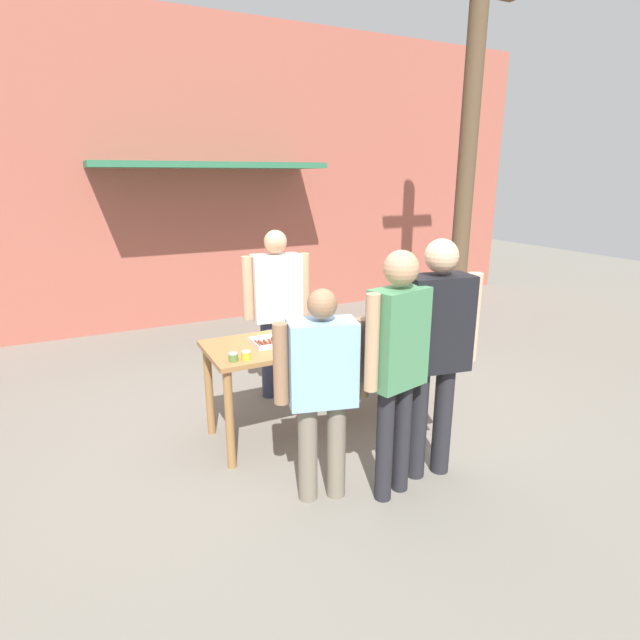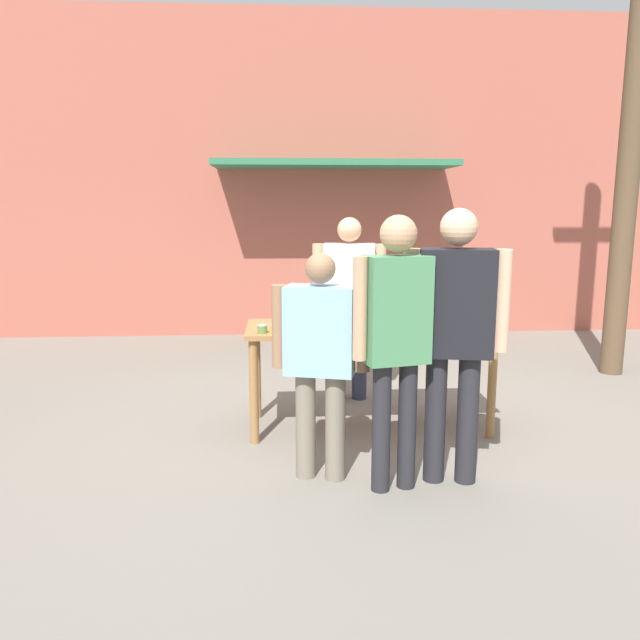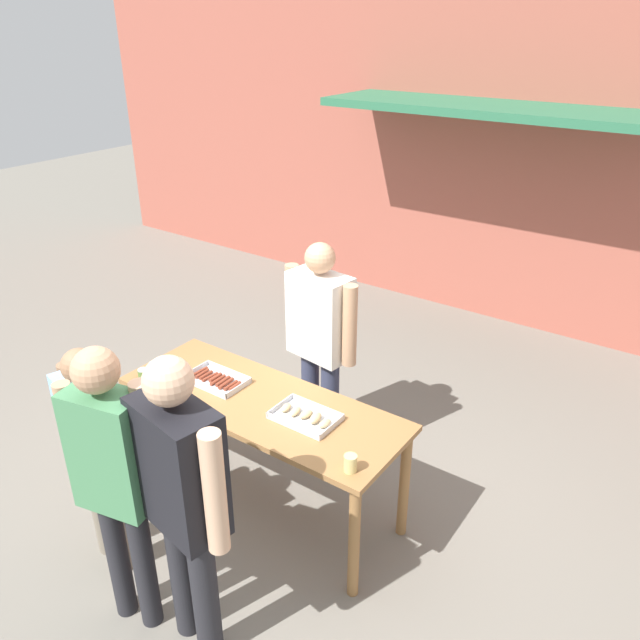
{
  "view_description": "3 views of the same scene",
  "coord_description": "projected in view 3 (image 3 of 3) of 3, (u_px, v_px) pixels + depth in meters",
  "views": [
    {
      "loc": [
        -1.91,
        -3.79,
        2.27
      ],
      "look_at": [
        0.0,
        0.0,
        1.03
      ],
      "focal_mm": 28.0,
      "sensor_mm": 36.0,
      "label": 1
    },
    {
      "loc": [
        -0.74,
        -5.03,
        1.87
      ],
      "look_at": [
        -0.41,
        0.0,
        0.93
      ],
      "focal_mm": 35.0,
      "sensor_mm": 36.0,
      "label": 2
    },
    {
      "loc": [
        2.36,
        -2.64,
        3.22
      ],
      "look_at": [
        -0.09,
        0.81,
        1.14
      ],
      "focal_mm": 35.0,
      "sensor_mm": 36.0,
      "label": 3
    }
  ],
  "objects": [
    {
      "name": "ground_plane",
      "position": [
        266.0,
        501.0,
        4.58
      ],
      "size": [
        24.0,
        24.0,
        0.0
      ],
      "primitive_type": "plane",
      "color": "slate"
    },
    {
      "name": "building_facade_back",
      "position": [
        502.0,
        117.0,
        6.5
      ],
      "size": [
        12.0,
        1.11,
        4.5
      ],
      "color": "#A85647",
      "rests_on": "ground"
    },
    {
      "name": "condiment_jar_mustard",
      "position": [
        143.0,
        373.0,
        4.45
      ],
      "size": [
        0.08,
        0.08,
        0.07
      ],
      "color": "#567A38",
      "rests_on": "serving_table"
    },
    {
      "name": "person_customer_holding_hotdog",
      "position": [
        95.0,
        445.0,
        3.71
      ],
      "size": [
        0.65,
        0.36,
        1.56
      ],
      "rotation": [
        0.0,
        0.0,
        2.88
      ],
      "color": "#756B5B",
      "rests_on": "ground"
    },
    {
      "name": "person_server_behind_table",
      "position": [
        320.0,
        332.0,
        4.76
      ],
      "size": [
        0.69,
        0.32,
        1.75
      ],
      "rotation": [
        0.0,
        0.0,
        -0.13
      ],
      "color": "#333851",
      "rests_on": "ground"
    },
    {
      "name": "person_customer_waiting_in_line",
      "position": [
        114.0,
        470.0,
        3.24
      ],
      "size": [
        0.58,
        0.31,
        1.81
      ],
      "rotation": [
        0.0,
        0.0,
        3.36
      ],
      "color": "#232328",
      "rests_on": "ground"
    },
    {
      "name": "food_tray_sausages",
      "position": [
        217.0,
        380.0,
        4.4
      ],
      "size": [
        0.43,
        0.27,
        0.04
      ],
      "color": "silver",
      "rests_on": "serving_table"
    },
    {
      "name": "serving_table",
      "position": [
        262.0,
        415.0,
        4.24
      ],
      "size": [
        2.03,
        0.75,
        0.88
      ],
      "color": "olive",
      "rests_on": "ground"
    },
    {
      "name": "condiment_jar_ketchup",
      "position": [
        153.0,
        378.0,
        4.39
      ],
      "size": [
        0.08,
        0.08,
        0.07
      ],
      "color": "gold",
      "rests_on": "serving_table"
    },
    {
      "name": "person_customer_with_cup",
      "position": [
        182.0,
        490.0,
        3.1
      ],
      "size": [
        0.68,
        0.34,
        1.85
      ],
      "rotation": [
        0.0,
        0.0,
        2.97
      ],
      "color": "#232328",
      "rests_on": "ground"
    },
    {
      "name": "food_tray_buns",
      "position": [
        306.0,
        416.0,
        3.99
      ],
      "size": [
        0.42,
        0.28,
        0.06
      ],
      "color": "silver",
      "rests_on": "serving_table"
    },
    {
      "name": "beer_cup",
      "position": [
        350.0,
        463.0,
        3.52
      ],
      "size": [
        0.08,
        0.08,
        0.11
      ],
      "color": "#DBC67A",
      "rests_on": "serving_table"
    }
  ]
}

